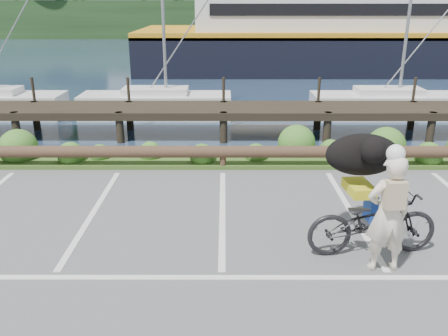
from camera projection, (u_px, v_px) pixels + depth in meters
The scene contains 7 objects.
ground at pixel (222, 264), 7.68m from camera, with size 72.00×72.00×0.00m, color #515153.
harbor_backdrop at pixel (227, 25), 81.60m from camera, with size 170.00×160.00×30.00m.
vegetation_strip at pixel (223, 158), 12.65m from camera, with size 34.00×1.60×0.10m, color #3D5B21.
log_rail at pixel (223, 169), 12.01m from camera, with size 32.00×0.30×0.60m, color #443021, non-canonical shape.
bicycle at pixel (372, 222), 7.84m from camera, with size 0.76×2.18×1.15m, color black.
cyclist at pixel (388, 214), 7.23m from camera, with size 0.69×0.46×1.90m, color silver.
dog at pixel (362, 155), 8.18m from camera, with size 1.28×0.63×0.74m, color black.
Camera 1 is at (0.04, -6.71, 4.04)m, focal length 38.00 mm.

